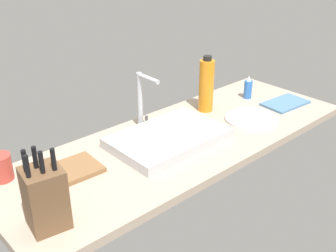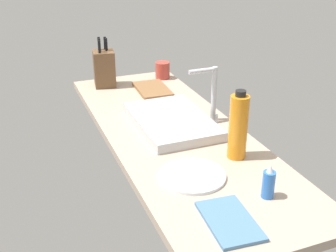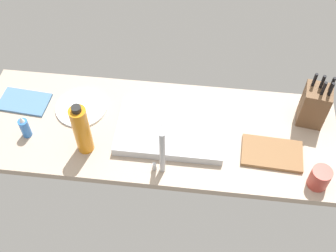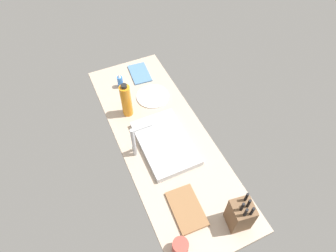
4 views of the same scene
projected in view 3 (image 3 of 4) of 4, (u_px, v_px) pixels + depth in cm
name	position (u px, v px, depth cm)	size (l,w,h in cm)	color
countertop_slab	(156.00, 131.00, 195.88)	(164.53, 58.05, 3.50)	tan
sink_basin	(171.00, 129.00, 191.60)	(47.77, 30.95, 4.28)	#B7BABF
faucet	(162.00, 146.00, 170.18)	(5.50, 13.69, 25.41)	#B7BABF
knife_block	(314.00, 105.00, 189.84)	(12.87, 12.85, 26.61)	brown
cutting_board	(272.00, 153.00, 185.16)	(26.12, 16.08, 1.80)	brown
soap_bottle	(25.00, 127.00, 188.34)	(4.23, 4.23, 12.33)	blue
water_bottle	(82.00, 130.00, 177.86)	(7.20, 7.20, 27.45)	orange
dinner_plate	(81.00, 107.00, 201.62)	(24.19, 24.19, 1.20)	white
dish_towel	(24.00, 102.00, 203.72)	(23.26, 14.15, 1.20)	teal
coffee_mug	(320.00, 178.00, 173.08)	(8.28, 8.28, 9.61)	#B23D33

